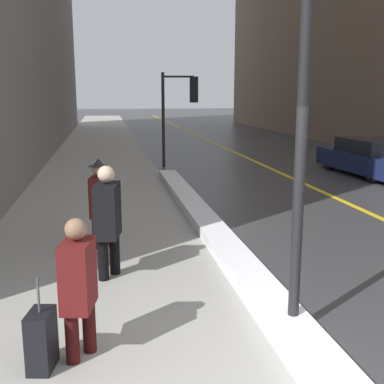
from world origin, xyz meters
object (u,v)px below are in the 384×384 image
(parked_car_navy, at_px, (372,158))
(lamp_post, at_px, (304,70))
(traffic_light_near, at_px, (183,99))
(rolling_suitcase, at_px, (42,341))
(pedestrian_with_shoulder_bag, at_px, (100,199))
(pedestrian_in_glasses, at_px, (108,217))
(pedestrian_trailing, at_px, (78,282))

(parked_car_navy, bearing_deg, lamp_post, 142.39)
(traffic_light_near, height_order, rolling_suitcase, traffic_light_near)
(pedestrian_with_shoulder_bag, height_order, rolling_suitcase, pedestrian_with_shoulder_bag)
(pedestrian_with_shoulder_bag, bearing_deg, pedestrian_in_glasses, 15.71)
(lamp_post, bearing_deg, parked_car_navy, 55.65)
(pedestrian_trailing, xyz_separation_m, parked_car_navy, (8.86, 9.71, -0.24))
(pedestrian_in_glasses, height_order, parked_car_navy, pedestrian_in_glasses)
(rolling_suitcase, bearing_deg, traffic_light_near, 176.06)
(pedestrian_with_shoulder_bag, distance_m, parked_car_navy, 10.59)
(pedestrian_in_glasses, bearing_deg, traffic_light_near, 176.29)
(traffic_light_near, height_order, parked_car_navy, traffic_light_near)
(pedestrian_in_glasses, xyz_separation_m, pedestrian_with_shoulder_bag, (-0.12, 1.48, -0.07))
(pedestrian_with_shoulder_bag, xyz_separation_m, parked_car_navy, (8.67, 6.08, -0.28))
(pedestrian_trailing, bearing_deg, pedestrian_with_shoulder_bag, -171.78)
(parked_car_navy, bearing_deg, pedestrian_with_shoulder_bag, 121.78)
(lamp_post, bearing_deg, pedestrian_in_glasses, 134.80)
(traffic_light_near, bearing_deg, pedestrian_in_glasses, -95.77)
(lamp_post, height_order, pedestrian_trailing, lamp_post)
(parked_car_navy, bearing_deg, traffic_light_near, 59.78)
(pedestrian_in_glasses, relative_size, rolling_suitcase, 1.73)
(traffic_light_near, bearing_deg, lamp_post, -84.46)
(traffic_light_near, height_order, pedestrian_with_shoulder_bag, traffic_light_near)
(pedestrian_in_glasses, bearing_deg, lamp_post, 55.94)
(lamp_post, xyz_separation_m, pedestrian_trailing, (-2.31, -0.13, -2.05))
(traffic_light_near, relative_size, pedestrian_with_shoulder_bag, 2.15)
(lamp_post, relative_size, pedestrian_with_shoulder_bag, 3.06)
(traffic_light_near, bearing_deg, parked_car_navy, -17.88)
(lamp_post, height_order, pedestrian_in_glasses, lamp_post)
(lamp_post, xyz_separation_m, traffic_light_near, (0.77, 12.51, -0.45))
(pedestrian_with_shoulder_bag, distance_m, rolling_suitcase, 3.86)
(lamp_post, distance_m, traffic_light_near, 12.55)
(pedestrian_trailing, relative_size, pedestrian_in_glasses, 0.89)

